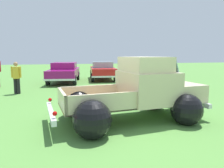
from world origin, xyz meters
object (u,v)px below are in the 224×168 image
at_px(show_car_0, 64,71).
at_px(show_car_1, 102,70).
at_px(vintage_pickup_truck, 139,95).
at_px(spectator_2, 16,76).
at_px(spectator_0, 150,68).

relative_size(show_car_0, show_car_1, 1.12).
xyz_separation_m(vintage_pickup_truck, show_car_1, (0.97, 10.43, 0.02)).
bearing_deg(spectator_2, show_car_1, 149.26).
distance_m(show_car_1, spectator_0, 3.79).
bearing_deg(show_car_0, show_car_1, 115.95).
relative_size(vintage_pickup_truck, spectator_2, 2.94).
distance_m(vintage_pickup_truck, show_car_0, 9.72).
bearing_deg(vintage_pickup_truck, show_car_0, 95.89).
xyz_separation_m(vintage_pickup_truck, spectator_2, (-4.49, 5.47, 0.17)).
bearing_deg(vintage_pickup_truck, spectator_0, 57.50).
bearing_deg(show_car_1, spectator_0, 63.87).
relative_size(vintage_pickup_truck, show_car_1, 1.10).
bearing_deg(spectator_0, show_car_0, 12.81).
relative_size(show_car_0, spectator_2, 2.98).
distance_m(vintage_pickup_truck, spectator_0, 9.36).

